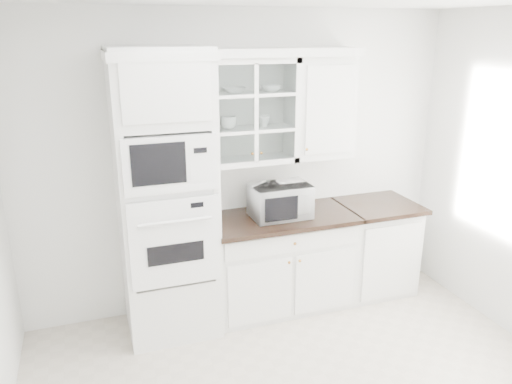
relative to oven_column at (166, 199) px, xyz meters
name	(u,v)px	position (x,y,z in m)	size (l,w,h in m)	color
room_shell	(302,148)	(0.75, -0.99, 0.58)	(4.00, 3.50, 2.70)	white
oven_column	(166,199)	(0.00, 0.00, 0.00)	(0.76, 0.68, 2.40)	white
base_cabinet_run	(280,261)	(1.03, 0.03, -0.74)	(1.32, 0.67, 0.92)	white
extra_base_cabinet	(374,246)	(2.03, 0.03, -0.74)	(0.72, 0.67, 0.92)	white
upper_cabinet_glass	(250,111)	(0.78, 0.17, 0.65)	(0.80, 0.33, 0.90)	white
upper_cabinet_solid	(321,107)	(1.46, 0.17, 0.65)	(0.55, 0.33, 0.90)	white
crown_molding	(238,53)	(0.68, 0.14, 1.14)	(2.14, 0.38, 0.07)	white
countertop_microwave	(279,200)	(1.00, 0.01, -0.13)	(0.51, 0.43, 0.30)	white
bowl_a	(234,90)	(0.64, 0.18, 0.83)	(0.19, 0.19, 0.05)	white
bowl_b	(271,88)	(0.97, 0.16, 0.84)	(0.17, 0.17, 0.05)	white
cup_a	(229,123)	(0.59, 0.16, 0.56)	(0.14, 0.14, 0.11)	white
cup_b	(264,121)	(0.90, 0.16, 0.56)	(0.10, 0.10, 0.10)	white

